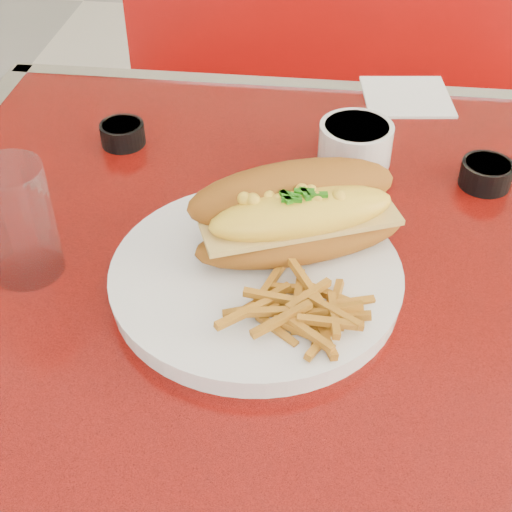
# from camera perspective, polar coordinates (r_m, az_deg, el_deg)

# --- Properties ---
(diner_table) EXTENTS (1.23, 0.83, 0.77)m
(diner_table) POSITION_cam_1_polar(r_m,az_deg,el_deg) (0.89, 11.71, -8.51)
(diner_table) COLOR red
(diner_table) RESTS_ON ground
(booth_bench_far) EXTENTS (1.20, 0.51, 0.90)m
(booth_bench_far) POSITION_cam_1_polar(r_m,az_deg,el_deg) (1.71, 9.30, 4.78)
(booth_bench_far) COLOR #990C0A
(booth_bench_far) RESTS_ON ground
(dinner_plate) EXTENTS (0.38, 0.38, 0.02)m
(dinner_plate) POSITION_cam_1_polar(r_m,az_deg,el_deg) (0.73, 0.00, -1.69)
(dinner_plate) COLOR silver
(dinner_plate) RESTS_ON diner_table
(mac_hoagie) EXTENTS (0.25, 0.18, 0.10)m
(mac_hoagie) POSITION_cam_1_polar(r_m,az_deg,el_deg) (0.73, 3.38, 3.37)
(mac_hoagie) COLOR #905317
(mac_hoagie) RESTS_ON dinner_plate
(fries_pile) EXTENTS (0.12, 0.11, 0.03)m
(fries_pile) POSITION_cam_1_polar(r_m,az_deg,el_deg) (0.67, 3.36, -3.86)
(fries_pile) COLOR #C27F21
(fries_pile) RESTS_ON dinner_plate
(fork) EXTENTS (0.07, 0.12, 0.00)m
(fork) POSITION_cam_1_polar(r_m,az_deg,el_deg) (0.74, 5.28, -0.38)
(fork) COLOR silver
(fork) RESTS_ON dinner_plate
(gravy_ramekin) EXTENTS (0.10, 0.10, 0.05)m
(gravy_ramekin) POSITION_cam_1_polar(r_m,az_deg,el_deg) (0.92, 7.96, 9.01)
(gravy_ramekin) COLOR silver
(gravy_ramekin) RESTS_ON diner_table
(sauce_cup_left) EXTENTS (0.07, 0.07, 0.03)m
(sauce_cup_left) POSITION_cam_1_polar(r_m,az_deg,el_deg) (0.97, -10.63, 9.66)
(sauce_cup_left) COLOR black
(sauce_cup_left) RESTS_ON diner_table
(sauce_cup_right) EXTENTS (0.08, 0.08, 0.03)m
(sauce_cup_right) POSITION_cam_1_polar(r_m,az_deg,el_deg) (0.91, 17.94, 6.34)
(sauce_cup_right) COLOR black
(sauce_cup_right) RESTS_ON diner_table
(water_tumbler) EXTENTS (0.09, 0.09, 0.13)m
(water_tumbler) POSITION_cam_1_polar(r_m,az_deg,el_deg) (0.75, -18.51, 2.61)
(water_tumbler) COLOR #A2BED1
(water_tumbler) RESTS_ON diner_table
(paper_napkin) EXTENTS (0.14, 0.14, 0.00)m
(paper_napkin) POSITION_cam_1_polar(r_m,az_deg,el_deg) (1.09, 11.96, 12.37)
(paper_napkin) COLOR white
(paper_napkin) RESTS_ON diner_table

